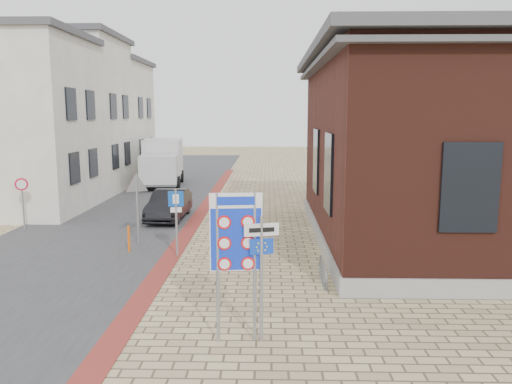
% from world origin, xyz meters
% --- Properties ---
extents(ground, '(120.00, 120.00, 0.00)m').
position_xyz_m(ground, '(0.00, 0.00, 0.00)').
color(ground, tan).
rests_on(ground, ground).
extents(road_strip, '(7.00, 60.00, 0.02)m').
position_xyz_m(road_strip, '(-5.50, 15.00, 0.01)').
color(road_strip, '#38383A').
rests_on(road_strip, ground).
extents(curb_strip, '(0.60, 40.00, 0.02)m').
position_xyz_m(curb_strip, '(-2.00, 10.00, 0.01)').
color(curb_strip, maroon).
rests_on(curb_strip, ground).
extents(brick_building, '(13.00, 13.00, 6.80)m').
position_xyz_m(brick_building, '(8.99, 7.00, 3.49)').
color(brick_building, gray).
rests_on(brick_building, ground).
extents(townhouse_near, '(7.40, 6.40, 8.30)m').
position_xyz_m(townhouse_near, '(-10.99, 12.00, 4.17)').
color(townhouse_near, beige).
rests_on(townhouse_near, ground).
extents(townhouse_mid, '(7.40, 6.40, 9.10)m').
position_xyz_m(townhouse_mid, '(-10.99, 18.00, 4.57)').
color(townhouse_mid, beige).
rests_on(townhouse_mid, ground).
extents(townhouse_far, '(7.40, 6.40, 8.30)m').
position_xyz_m(townhouse_far, '(-10.99, 24.00, 4.17)').
color(townhouse_far, beige).
rests_on(townhouse_far, ground).
extents(bike_rack, '(0.08, 1.80, 0.60)m').
position_xyz_m(bike_rack, '(2.65, 2.20, 0.26)').
color(bike_rack, slate).
rests_on(bike_rack, ground).
extents(sedan, '(1.47, 3.92, 1.28)m').
position_xyz_m(sedan, '(-3.20, 10.32, 0.64)').
color(sedan, black).
rests_on(sedan, ground).
extents(box_truck, '(2.86, 5.86, 2.96)m').
position_xyz_m(box_truck, '(-5.66, 20.70, 1.53)').
color(box_truck, slate).
rests_on(box_truck, ground).
extents(border_sign, '(1.04, 0.15, 3.05)m').
position_xyz_m(border_sign, '(0.50, -1.50, 2.20)').
color(border_sign, gray).
rests_on(border_sign, ground).
extents(essen_sign, '(0.69, 0.20, 2.59)m').
position_xyz_m(essen_sign, '(1.00, -1.50, 1.73)').
color(essen_sign, gray).
rests_on(essen_sign, ground).
extents(parking_sign, '(0.49, 0.11, 2.20)m').
position_xyz_m(parking_sign, '(-1.80, 4.50, 1.48)').
color(parking_sign, gray).
rests_on(parking_sign, ground).
extents(yield_sign, '(0.85, 0.39, 2.51)m').
position_xyz_m(yield_sign, '(-3.44, 6.00, 1.92)').
color(yield_sign, gray).
rests_on(yield_sign, ground).
extents(speed_sign, '(0.47, 0.21, 2.10)m').
position_xyz_m(speed_sign, '(-8.50, 8.00, 1.38)').
color(speed_sign, gray).
rests_on(speed_sign, ground).
extents(bollard, '(0.08, 0.08, 0.90)m').
position_xyz_m(bollard, '(-3.50, 5.00, 0.45)').
color(bollard, '#E95E0C').
rests_on(bollard, ground).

